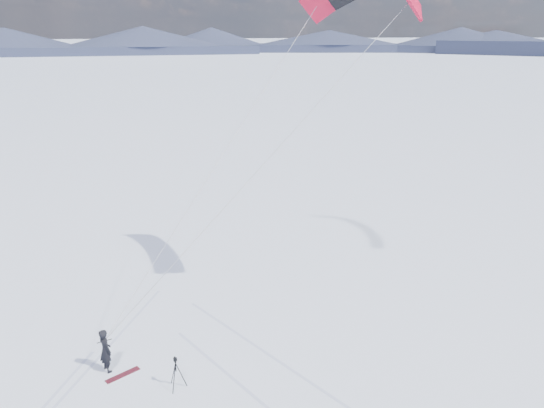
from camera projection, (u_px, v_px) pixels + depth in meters
name	position (u px, v px, depth m)	size (l,w,h in m)	color
horizon_hills	(169.00, 312.00, 16.46)	(704.00, 704.00, 9.15)	#1E243A
snowkiter	(108.00, 370.00, 19.89)	(0.63, 0.41, 1.73)	black
snowboard	(123.00, 375.00, 19.59)	(1.32, 0.25, 0.04)	maroon
tripod	(176.00, 368.00, 18.69)	(0.58, 0.65, 1.23)	black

